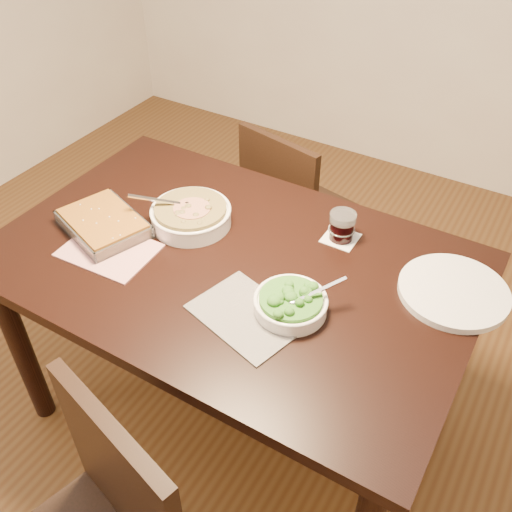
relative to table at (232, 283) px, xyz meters
The scene contains 11 objects.
ground 0.65m from the table, ahead, with size 4.00×4.00×0.00m, color #4D2E16.
table is the anchor object (origin of this frame).
magazine_a 0.38m from the table, 155.18° to the right, with size 0.27×0.20×0.01m, color #B33345.
magazine_b 0.25m from the table, 46.98° to the right, with size 0.28×0.20×0.01m, color #222329.
coaster 0.36m from the table, 47.32° to the left, with size 0.10×0.10×0.00m, color white.
stew_bowl 0.25m from the table, 157.66° to the left, with size 0.25×0.25×0.10m.
broccoli_bowl 0.29m from the table, 20.85° to the right, with size 0.20×0.20×0.08m.
baking_dish 0.44m from the table, 168.51° to the right, with size 0.32×0.28×0.05m.
wine_tumbler 0.38m from the table, 47.32° to the left, with size 0.08×0.08×0.09m.
dinner_plate 0.64m from the table, 17.41° to the left, with size 0.30×0.30×0.02m, color silver.
chair_far 0.75m from the table, 102.84° to the left, with size 0.45×0.45×0.81m.
Camera 1 is at (0.71, -1.05, 1.84)m, focal length 40.00 mm.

